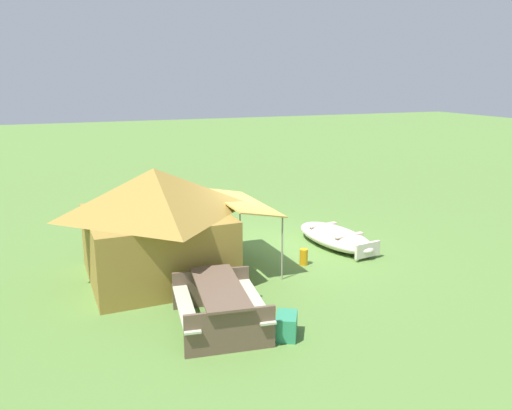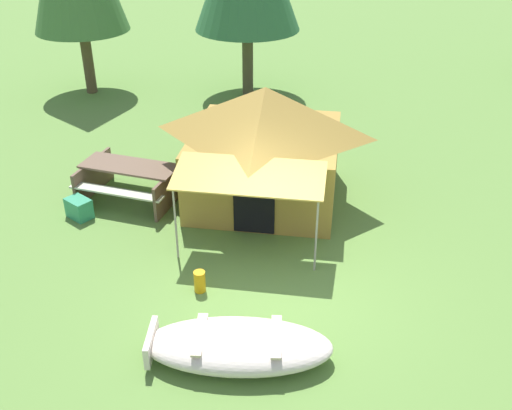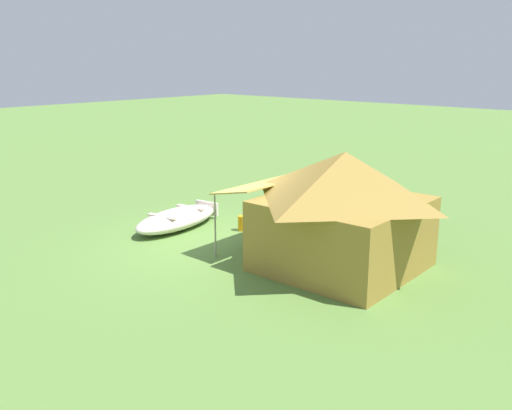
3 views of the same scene
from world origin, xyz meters
The scene contains 6 objects.
ground_plane centered at (0.00, 0.00, 0.00)m, with size 80.00×80.00×0.00m, color #598038.
beached_rowboat centered at (-0.29, -1.78, 0.24)m, with size 2.75×1.46×0.46m.
canvas_cabin_tent centered at (-0.68, 2.81, 1.23)m, with size 3.14×4.02×2.36m.
picnic_table centered at (-3.35, 2.29, 0.48)m, with size 2.13×1.68×0.76m.
cooler_box centered at (-4.10, 1.39, 0.20)m, with size 0.48×0.34×0.40m, color #2E8B60.
fuel_can centered at (-1.19, -0.41, 0.19)m, with size 0.19×0.19×0.37m, color orange.
Camera 1 is at (-11.08, 4.74, 4.18)m, focal length 36.10 mm.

